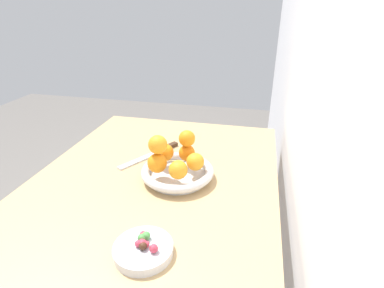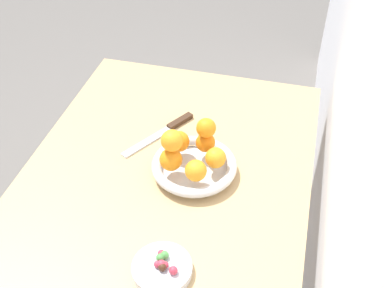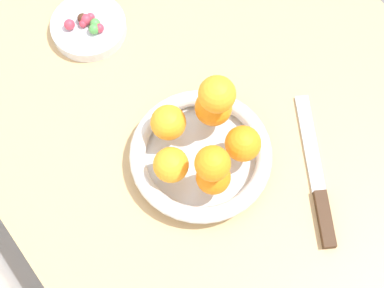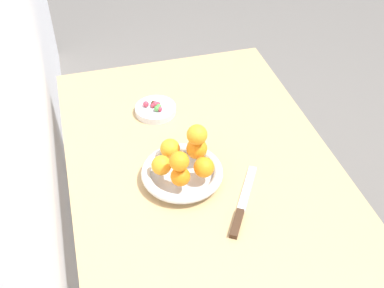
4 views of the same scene
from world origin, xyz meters
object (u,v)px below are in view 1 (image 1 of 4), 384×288
orange_0 (187,153)px  orange_6 (158,145)px  orange_5 (187,138)px  candy_ball_6 (142,243)px  candy_ball_2 (143,246)px  candy_ball_0 (143,234)px  knife (155,153)px  orange_2 (157,163)px  candy_ball_7 (146,236)px  candy_ball_1 (146,244)px  dining_table (150,211)px  fruit_bowl (178,173)px  candy_ball_4 (154,249)px  candy_ball_5 (142,238)px  orange_3 (178,170)px  orange_4 (195,162)px  orange_1 (165,152)px  candy_ball_3 (138,244)px  candy_dish (143,250)px

orange_0 → orange_6: 0.12m
orange_5 → candy_ball_6: (0.37, -0.01, -0.09)m
candy_ball_2 → candy_ball_0: bearing=-159.6°
orange_6 → knife: (-0.17, -0.07, -0.12)m
orange_2 → candy_ball_7: orange_2 is taller
orange_6 → candy_ball_1: bearing=12.8°
candy_ball_6 → dining_table: bearing=-162.2°
orange_6 → candy_ball_2: bearing=11.7°
dining_table → candy_ball_7: bearing=19.5°
dining_table → candy_ball_2: candy_ball_2 is taller
fruit_bowl → candy_ball_4: (0.33, 0.04, 0.01)m
dining_table → candy_ball_7: candy_ball_7 is taller
orange_5 → candy_ball_5: bearing=-3.1°
orange_6 → orange_3: bearing=66.5°
orange_6 → orange_4: bearing=105.1°
dining_table → candy_ball_0: candy_ball_0 is taller
orange_2 → fruit_bowl: bearing=125.6°
orange_3 → candy_ball_5: orange_3 is taller
orange_5 → candy_ball_4: 0.39m
dining_table → candy_ball_2: size_ratio=61.54×
knife → orange_0: bearing=58.0°
orange_4 → orange_6: (0.03, -0.11, 0.06)m
candy_ball_6 → knife: candy_ball_6 is taller
orange_6 → orange_1: bearing=-179.3°
candy_ball_2 → candy_ball_7: size_ratio=0.94×
orange_0 → orange_1: bearing=-77.4°
orange_3 → orange_6: bearing=-113.5°
orange_6 → knife: orange_6 is taller
candy_ball_4 → candy_ball_1: bearing=-117.6°
candy_ball_0 → orange_4: bearing=168.8°
dining_table → orange_1: (-0.11, 0.02, 0.16)m
orange_5 → candy_ball_4: (0.38, 0.02, -0.09)m
orange_1 → candy_ball_3: size_ratio=3.60×
orange_0 → orange_6: size_ratio=0.93×
candy_ball_2 → candy_ball_6: (-0.01, -0.00, 0.00)m
fruit_bowl → candy_ball_4: 0.33m
orange_3 → candy_ball_4: 0.27m
orange_3 → candy_ball_0: size_ratio=3.43×
fruit_bowl → candy_ball_1: size_ratio=15.51×
candy_ball_0 → candy_ball_4: bearing=46.2°
knife → candy_ball_5: bearing=15.6°
fruit_bowl → candy_ball_7: (0.29, 0.01, 0.01)m
candy_ball_0 → knife: (-0.43, -0.12, -0.02)m
candy_ball_1 → candy_ball_3: same height
orange_5 → candy_ball_5: 0.36m
orange_1 → candy_ball_3: orange_1 is taller
candy_dish → knife: candy_dish is taller
candy_ball_2 → candy_ball_3: (-0.01, -0.01, -0.00)m
orange_2 → candy_ball_6: size_ratio=3.01×
orange_1 → orange_5: (-0.01, 0.07, 0.05)m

